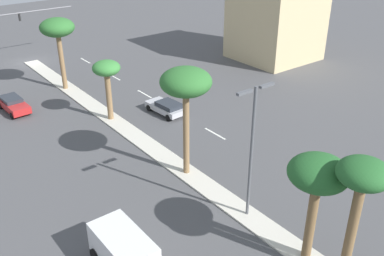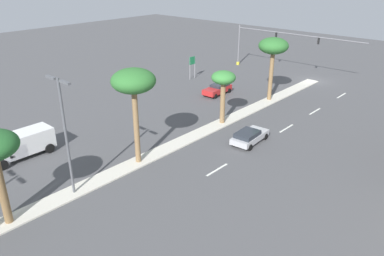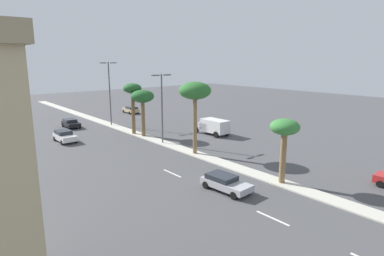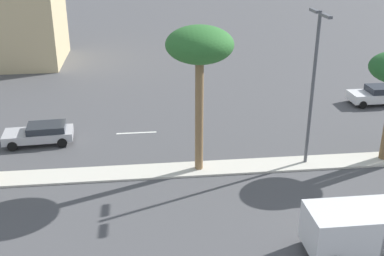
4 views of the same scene
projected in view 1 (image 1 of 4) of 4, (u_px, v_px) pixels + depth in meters
The scene contains 15 objects.
ground_plane at pixel (215, 193), 31.01m from camera, with size 160.00×160.00×0.00m, color #4C4C4F.
lane_stripe_outboard at pixel (85, 61), 58.26m from camera, with size 0.20×2.80×0.01m, color silver.
lane_stripe_mid at pixel (114, 77), 52.55m from camera, with size 0.20×2.80×0.01m, color silver.
lane_stripe_front at pixel (145, 94), 47.70m from camera, with size 0.20×2.80×0.01m, color silver.
lane_stripe_center at pixel (215, 134), 39.23m from camera, with size 0.20×2.80×0.01m, color silver.
commercial_building at pixel (277, 14), 56.84m from camera, with size 10.20×9.91×11.84m.
palm_tree_front at pixel (57, 29), 45.94m from camera, with size 3.70×3.70×7.96m.
palm_tree_far at pixel (107, 72), 39.70m from camera, with size 2.60×2.60×5.85m.
palm_tree_rear at pixel (186, 85), 30.05m from camera, with size 3.71×3.71×8.44m.
palm_tree_mid at pixel (362, 182), 20.95m from camera, with size 2.68×2.68×7.51m.
palm_tree_trailing at pixel (318, 176), 22.69m from camera, with size 3.32×3.32×6.69m.
street_lamp_left at pixel (252, 143), 26.31m from camera, with size 2.90×0.24×9.08m.
sedan_red_inboard at pixel (14, 104), 43.35m from camera, with size 2.13×4.64×1.37m.
sedan_silver_center at pixel (166, 107), 42.81m from camera, with size 2.30×4.57×1.31m.
box_truck at pixel (127, 254), 23.72m from camera, with size 2.49×5.56×2.31m.
Camera 1 is at (16.94, 57.18, 18.21)m, focal length 40.28 mm.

